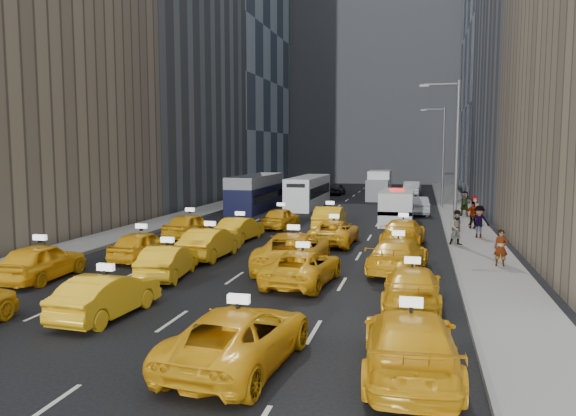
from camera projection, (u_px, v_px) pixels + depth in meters
name	position (u px, v px, depth m)	size (l,w,h in m)	color
ground	(218.00, 290.00, 21.39)	(160.00, 160.00, 0.00)	black
sidewalk_west	(205.00, 211.00, 47.99)	(3.00, 90.00, 0.15)	gray
sidewalk_east	(461.00, 217.00, 43.15)	(3.00, 90.00, 0.15)	gray
curb_west	(221.00, 211.00, 47.65)	(0.15, 90.00, 0.18)	slate
curb_east	(441.00, 217.00, 43.48)	(0.15, 90.00, 0.18)	slate
building_west_far	(214.00, 33.00, 76.13)	(16.00, 22.00, 42.00)	#2D3847
building_backdrop	(376.00, 56.00, 88.92)	(30.00, 12.00, 40.00)	slate
streetlight_near	(454.00, 157.00, 30.36)	(2.15, 0.22, 9.00)	#595B60
streetlight_far	(442.00, 153.00, 49.71)	(2.15, 0.22, 9.00)	#595B60
taxi_1	(107.00, 295.00, 17.88)	(1.49, 4.26, 1.40)	#FAB215
taxi_2	(239.00, 336.00, 13.89)	(2.44, 5.29, 1.47)	#FAB215
taxi_3	(410.00, 343.00, 13.25)	(2.19, 5.39, 1.57)	#FAB215
taxi_4	(41.00, 261.00, 22.91)	(1.82, 4.54, 1.55)	#FAB215
taxi_5	(168.00, 261.00, 23.29)	(1.47, 4.22, 1.39)	#FAB215
taxi_6	(303.00, 267.00, 22.28)	(2.26, 4.90, 1.36)	#FAB215
taxi_7	(412.00, 286.00, 19.13)	(1.92, 4.73, 1.37)	#FAB215
taxi_8	(142.00, 245.00, 27.08)	(1.69, 4.19, 1.43)	#FAB215
taxi_9	(210.00, 243.00, 27.52)	(1.58, 4.54, 1.50)	#FAB215
taxi_10	(294.00, 251.00, 24.94)	(2.78, 6.02, 1.67)	#FAB215
taxi_11	(398.00, 255.00, 24.43)	(2.09, 5.15, 1.49)	#FAB215
taxi_12	(190.00, 225.00, 33.78)	(1.76, 4.38, 1.49)	#FAB215
taxi_13	(240.00, 229.00, 32.79)	(1.46, 4.18, 1.38)	#FAB215
taxi_14	(334.00, 232.00, 31.43)	(2.29, 4.97, 1.38)	#FAB215
taxi_15	(403.00, 233.00, 30.78)	(2.14, 5.27, 1.53)	#FAB215
taxi_16	(281.00, 218.00, 37.75)	(1.67, 4.14, 1.41)	#FAB215
taxi_17	(330.00, 219.00, 36.61)	(1.72, 4.92, 1.62)	#FAB215
nypd_van	(397.00, 208.00, 40.17)	(2.43, 5.96, 2.54)	silver
double_decker	(256.00, 193.00, 48.93)	(2.41, 10.40, 3.02)	black
city_bus	(308.00, 192.00, 51.65)	(2.68, 10.91, 2.80)	white
box_truck	(379.00, 185.00, 59.15)	(2.42, 6.62, 3.00)	white
misc_car_0	(417.00, 206.00, 45.53)	(1.59, 4.55, 1.50)	#B2B6BA
misc_car_1	(293.00, 192.00, 60.46)	(2.33, 5.05, 1.40)	black
misc_car_2	(380.00, 186.00, 67.07)	(2.32, 5.71, 1.66)	slate
misc_car_3	(337.00, 189.00, 64.93)	(1.58, 3.93, 1.34)	black
misc_car_4	(412.00, 188.00, 63.89)	(1.75, 5.02, 1.65)	#B4B6BC
pedestrian_0	(501.00, 248.00, 24.91)	(0.60, 0.39, 1.64)	gray
pedestrian_1	(458.00, 228.00, 30.33)	(0.92, 0.51, 1.90)	gray
pedestrian_2	(479.00, 222.00, 32.88)	(1.22, 0.50, 1.89)	gray
pedestrian_3	(473.00, 215.00, 36.75)	(1.03, 0.47, 1.76)	gray
pedestrian_4	(474.00, 209.00, 39.70)	(0.93, 0.51, 1.90)	gray
pedestrian_5	(464.00, 204.00, 43.45)	(1.79, 0.51, 1.93)	gray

